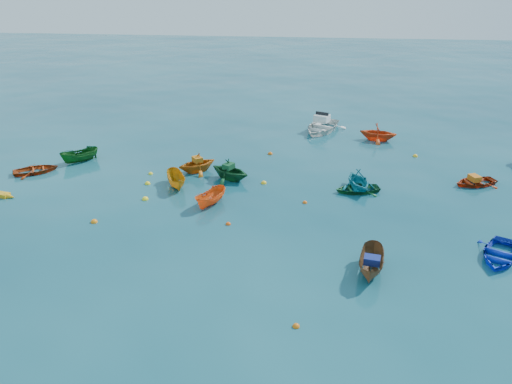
# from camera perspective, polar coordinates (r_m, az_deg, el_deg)

# --- Properties ---
(ground) EXTENTS (160.00, 160.00, 0.00)m
(ground) POSITION_cam_1_polar(r_m,az_deg,el_deg) (26.54, -1.22, -5.26)
(ground) COLOR #0A3A4D
(ground) RESTS_ON ground
(sampan_brown_mid) EXTENTS (1.66, 3.19, 1.18)m
(sampan_brown_mid) POSITION_cam_1_polar(r_m,az_deg,el_deg) (24.38, 12.98, -8.95)
(sampan_brown_mid) COLOR brown
(sampan_brown_mid) RESTS_ON ground
(dinghy_blue_se) EXTENTS (3.66, 4.10, 0.70)m
(dinghy_blue_se) POSITION_cam_1_polar(r_m,az_deg,el_deg) (27.57, 26.00, -6.81)
(dinghy_blue_se) COLOR #0F2FC1
(dinghy_blue_se) RESTS_ON ground
(dinghy_orange_w) EXTENTS (3.60, 3.55, 1.44)m
(dinghy_orange_w) POSITION_cam_1_polar(r_m,az_deg,el_deg) (35.15, -6.73, 2.35)
(dinghy_orange_w) COLOR #C56512
(dinghy_orange_w) RESTS_ON ground
(sampan_yellow_mid) EXTENTS (2.14, 2.99, 1.09)m
(sampan_yellow_mid) POSITION_cam_1_polar(r_m,az_deg,el_deg) (32.92, -9.02, 0.62)
(sampan_yellow_mid) COLOR #C58011
(sampan_yellow_mid) RESTS_ON ground
(dinghy_green_e) EXTENTS (3.28, 2.70, 0.59)m
(dinghy_green_e) POSITION_cam_1_polar(r_m,az_deg,el_deg) (32.45, 11.44, 0.05)
(dinghy_green_e) COLOR #14572B
(dinghy_green_e) RESTS_ON ground
(dinghy_cyan_se) EXTENTS (3.07, 3.32, 1.46)m
(dinghy_cyan_se) POSITION_cam_1_polar(r_m,az_deg,el_deg) (32.75, 11.53, 0.29)
(dinghy_cyan_se) COLOR teal
(dinghy_cyan_se) RESTS_ON ground
(dinghy_red_nw) EXTENTS (3.60, 3.31, 0.61)m
(dinghy_red_nw) POSITION_cam_1_polar(r_m,az_deg,el_deg) (37.96, -23.80, 2.06)
(dinghy_red_nw) COLOR #9E330D
(dinghy_red_nw) RESTS_ON ground
(sampan_orange_n) EXTENTS (2.03, 2.83, 1.03)m
(sampan_orange_n) POSITION_cam_1_polar(r_m,az_deg,el_deg) (30.20, -5.15, -1.45)
(sampan_orange_n) COLOR #F75E17
(sampan_orange_n) RESTS_ON ground
(dinghy_green_n) EXTENTS (3.72, 3.56, 1.52)m
(dinghy_green_n) POSITION_cam_1_polar(r_m,az_deg,el_deg) (33.65, -2.98, 1.45)
(dinghy_green_n) COLOR #114C24
(dinghy_green_n) RESTS_ON ground
(dinghy_red_ne) EXTENTS (3.45, 3.00, 0.60)m
(dinghy_red_ne) POSITION_cam_1_polar(r_m,az_deg,el_deg) (35.83, 23.69, 0.79)
(dinghy_red_ne) COLOR #A92E0E
(dinghy_red_ne) RESTS_ON ground
(dinghy_orange_far) EXTENTS (3.41, 3.10, 1.55)m
(dinghy_orange_far) POSITION_cam_1_polar(r_m,az_deg,el_deg) (42.44, 13.69, 5.76)
(dinghy_orange_far) COLOR #DA4214
(dinghy_orange_far) RESTS_ON ground
(sampan_green_far) EXTENTS (2.75, 2.73, 1.09)m
(sampan_green_far) POSITION_cam_1_polar(r_m,az_deg,el_deg) (38.85, -19.40, 3.28)
(sampan_green_far) COLOR #135419
(sampan_green_far) RESTS_ON ground
(motorboat_white) EXTENTS (5.07, 5.77, 1.60)m
(motorboat_white) POSITION_cam_1_polar(r_m,az_deg,el_deg) (44.01, 7.46, 6.93)
(motorboat_white) COLOR white
(motorboat_white) RESTS_ON ground
(tarp_blue_a) EXTENTS (0.83, 0.68, 0.36)m
(tarp_blue_a) POSITION_cam_1_polar(r_m,az_deg,el_deg) (23.84, 13.12, -7.60)
(tarp_blue_a) COLOR navy
(tarp_blue_a) RESTS_ON sampan_brown_mid
(tarp_orange_a) EXTENTS (0.88, 0.90, 0.35)m
(tarp_orange_a) POSITION_cam_1_polar(r_m,az_deg,el_deg) (34.85, -6.72, 3.73)
(tarp_orange_a) COLOR #C66D14
(tarp_orange_a) RESTS_ON dinghy_orange_w
(tarp_green_b) EXTENTS (0.84, 0.91, 0.36)m
(tarp_green_b) POSITION_cam_1_polar(r_m,az_deg,el_deg) (33.35, -3.15, 2.97)
(tarp_green_b) COLOR #134C27
(tarp_green_b) RESTS_ON dinghy_green_n
(tarp_orange_b) EXTENTS (0.81, 0.91, 0.36)m
(tarp_orange_b) POSITION_cam_1_polar(r_m,az_deg,el_deg) (35.59, 23.69, 1.48)
(tarp_orange_b) COLOR orange
(tarp_orange_b) RESTS_ON dinghy_red_ne
(buoy_or_a) EXTENTS (0.38, 0.38, 0.38)m
(buoy_or_a) POSITION_cam_1_polar(r_m,az_deg,el_deg) (29.51, -18.00, -3.31)
(buoy_or_a) COLOR orange
(buoy_or_a) RESTS_ON ground
(buoy_ye_a) EXTENTS (0.39, 0.39, 0.39)m
(buoy_ye_a) POSITION_cam_1_polar(r_m,az_deg,el_deg) (31.49, -12.55, -0.84)
(buoy_ye_a) COLOR yellow
(buoy_ye_a) RESTS_ON ground
(buoy_or_b) EXTENTS (0.30, 0.30, 0.30)m
(buoy_or_b) POSITION_cam_1_polar(r_m,az_deg,el_deg) (20.74, 4.60, -15.09)
(buoy_or_b) COLOR orange
(buoy_or_b) RESTS_ON ground
(buoy_ye_b) EXTENTS (0.31, 0.31, 0.31)m
(buoy_ye_b) POSITION_cam_1_polar(r_m,az_deg,el_deg) (35.23, -11.95, 2.02)
(buoy_ye_b) COLOR yellow
(buoy_ye_b) RESTS_ON ground
(buoy_or_c) EXTENTS (0.29, 0.29, 0.29)m
(buoy_or_c) POSITION_cam_1_polar(r_m,az_deg,el_deg) (27.89, -3.20, -3.72)
(buoy_or_c) COLOR #E54C0C
(buoy_or_c) RESTS_ON ground
(buoy_ye_c) EXTENTS (0.37, 0.37, 0.37)m
(buoy_ye_c) POSITION_cam_1_polar(r_m,az_deg,el_deg) (32.99, 0.90, 0.99)
(buoy_ye_c) COLOR yellow
(buoy_ye_c) RESTS_ON ground
(buoy_or_d) EXTENTS (0.29, 0.29, 0.29)m
(buoy_or_d) POSITION_cam_1_polar(r_m,az_deg,el_deg) (30.44, 5.60, -1.25)
(buoy_or_d) COLOR #F35D0D
(buoy_or_d) RESTS_ON ground
(buoy_ye_d) EXTENTS (0.37, 0.37, 0.37)m
(buoy_ye_d) POSITION_cam_1_polar(r_m,az_deg,el_deg) (33.66, -12.29, 0.90)
(buoy_ye_d) COLOR yellow
(buoy_ye_d) RESTS_ON ground
(buoy_or_e) EXTENTS (0.37, 0.37, 0.37)m
(buoy_or_e) POSITION_cam_1_polar(r_m,az_deg,el_deg) (38.17, 1.63, 4.34)
(buoy_or_e) COLOR #D5590B
(buoy_or_e) RESTS_ON ground
(buoy_ye_e) EXTENTS (0.37, 0.37, 0.37)m
(buoy_ye_e) POSITION_cam_1_polar(r_m,az_deg,el_deg) (39.55, 17.73, 3.89)
(buoy_ye_e) COLOR yellow
(buoy_ye_e) RESTS_ON ground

